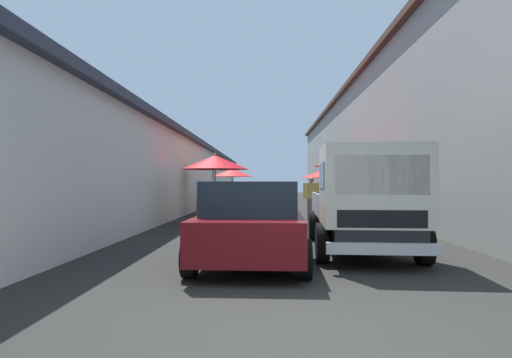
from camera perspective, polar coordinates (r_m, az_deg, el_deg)
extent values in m
plane|color=#282826|center=(17.46, 2.82, -5.24)|extent=(90.00, 90.00, 0.00)
cube|color=silver|center=(20.90, -18.31, 0.27)|extent=(49.50, 7.00, 3.43)
cube|color=#383D4C|center=(21.00, -18.29, 5.28)|extent=(49.80, 7.50, 0.24)
cube|color=gray|center=(21.25, 23.35, 4.42)|extent=(49.50, 7.00, 6.50)
cube|color=#4C3328|center=(21.79, 23.31, 13.28)|extent=(49.80, 7.50, 0.24)
cylinder|color=#9E9EA3|center=(21.56, -3.34, -1.45)|extent=(0.06, 0.06, 2.18)
cone|color=red|center=(21.57, -3.33, 0.89)|extent=(2.22, 2.22, 0.42)
sphere|color=#9E9EA3|center=(21.57, -3.33, 1.55)|extent=(0.07, 0.07, 0.07)
cube|color=#9E7547|center=(21.40, -3.01, -3.27)|extent=(0.87, 0.62, 0.82)
sphere|color=orange|center=(21.33, -2.83, -2.06)|extent=(0.09, 0.09, 0.09)
sphere|color=orange|center=(21.48, -2.74, -2.04)|extent=(0.09, 0.09, 0.09)
sphere|color=orange|center=(21.14, -3.13, -2.07)|extent=(0.09, 0.09, 0.09)
cylinder|color=#9E9EA3|center=(14.95, 12.09, -1.43)|extent=(0.06, 0.06, 2.39)
cone|color=red|center=(14.97, 12.08, 2.44)|extent=(2.14, 2.14, 0.36)
sphere|color=#9E9EA3|center=(14.99, 12.08, 3.28)|extent=(0.07, 0.07, 0.07)
cube|color=brown|center=(15.18, 12.00, -4.37)|extent=(0.87, 0.67, 0.82)
sphere|color=orange|center=(15.36, 11.13, -2.62)|extent=(0.09, 0.09, 0.09)
sphere|color=orange|center=(14.94, 11.68, -2.68)|extent=(0.09, 0.09, 0.09)
sphere|color=orange|center=(15.45, 12.55, -2.60)|extent=(0.09, 0.09, 0.09)
sphere|color=orange|center=(15.21, 12.59, -2.43)|extent=(0.09, 0.09, 0.09)
sphere|color=orange|center=(15.02, 11.74, -2.66)|extent=(0.09, 0.09, 0.09)
cylinder|color=#9E9EA3|center=(14.17, -5.69, -1.51)|extent=(0.06, 0.06, 2.38)
cone|color=red|center=(14.19, -5.69, 2.32)|extent=(2.32, 2.32, 0.48)
sphere|color=#9E9EA3|center=(14.21, -5.68, 3.46)|extent=(0.07, 0.07, 0.07)
cube|color=#9E7547|center=(14.39, -6.60, -4.66)|extent=(0.87, 0.71, 0.79)
sphere|color=orange|center=(14.58, -7.15, -2.66)|extent=(0.09, 0.09, 0.09)
sphere|color=orange|center=(14.07, -5.78, -2.96)|extent=(0.09, 0.09, 0.09)
sphere|color=orange|center=(14.48, -6.57, -2.89)|extent=(0.09, 0.09, 0.09)
sphere|color=orange|center=(14.63, -7.39, -2.87)|extent=(0.09, 0.09, 0.09)
sphere|color=orange|center=(14.15, -5.80, -2.95)|extent=(0.09, 0.09, 0.09)
cylinder|color=#9E9EA3|center=(18.09, -5.99, -1.28)|extent=(0.06, 0.06, 2.39)
cone|color=#D84C14|center=(18.10, -5.99, 1.95)|extent=(2.26, 2.26, 0.35)
sphere|color=#9E9EA3|center=(18.11, -5.99, 2.63)|extent=(0.07, 0.07, 0.07)
cube|color=brown|center=(18.19, -5.40, -3.85)|extent=(0.87, 0.76, 0.76)
sphere|color=orange|center=(17.91, -5.37, -2.55)|extent=(0.09, 0.09, 0.09)
sphere|color=orange|center=(18.03, -5.97, -2.54)|extent=(0.09, 0.09, 0.09)
sphere|color=orange|center=(18.40, -4.51, -2.50)|extent=(0.09, 0.09, 0.09)
sphere|color=orange|center=(17.96, -5.09, -2.37)|extent=(0.09, 0.09, 0.09)
sphere|color=orange|center=(18.33, -4.96, -2.50)|extent=(0.09, 0.09, 0.09)
sphere|color=orange|center=(18.20, -5.42, -2.52)|extent=(0.09, 0.09, 0.09)
cylinder|color=#9E9EA3|center=(19.96, 9.86, -1.60)|extent=(0.06, 0.06, 2.12)
cone|color=red|center=(19.97, 9.85, 0.80)|extent=(2.57, 2.57, 0.44)
sphere|color=#9E9EA3|center=(19.97, 9.85, 1.55)|extent=(0.07, 0.07, 0.07)
cube|color=#9E7547|center=(20.14, 10.20, -3.55)|extent=(0.71, 0.60, 0.74)
sphere|color=orange|center=(20.07, 10.02, -2.38)|extent=(0.09, 0.09, 0.09)
sphere|color=orange|center=(20.04, 10.23, -2.38)|extent=(0.09, 0.09, 0.09)
sphere|color=orange|center=(20.15, 10.00, -2.37)|extent=(0.09, 0.09, 0.09)
cube|color=#600F14|center=(7.51, -0.49, -7.10)|extent=(3.95, 1.83, 0.64)
cube|color=#19232D|center=(7.32, -0.56, -2.57)|extent=(2.38, 1.58, 0.56)
cube|color=black|center=(9.43, 0.25, -7.11)|extent=(0.15, 1.65, 0.20)
cube|color=silver|center=(9.47, -3.29, -5.38)|extent=(0.07, 0.24, 0.14)
cube|color=silver|center=(9.42, 3.83, -5.41)|extent=(0.07, 0.24, 0.14)
cylinder|color=black|center=(8.95, -5.50, -7.79)|extent=(0.61, 0.22, 0.60)
cylinder|color=black|center=(8.86, 5.68, -7.86)|extent=(0.61, 0.22, 0.60)
cylinder|color=black|center=(6.37, -9.15, -10.74)|extent=(0.61, 0.22, 0.60)
cylinder|color=black|center=(6.24, 6.77, -10.96)|extent=(0.61, 0.22, 0.60)
cube|color=black|center=(9.17, 13.90, -6.34)|extent=(4.88, 1.75, 0.36)
cube|color=beige|center=(7.52, 15.82, -0.89)|extent=(1.64, 1.84, 1.40)
cube|color=#19232D|center=(6.80, 17.00, 0.55)|extent=(0.15, 1.47, 0.63)
cube|color=#19232D|center=(7.52, 15.82, 0.44)|extent=(1.15, 1.83, 0.45)
cube|color=black|center=(6.81, 17.03, -5.31)|extent=(0.14, 1.40, 0.28)
cube|color=silver|center=(6.79, 17.19, -9.24)|extent=(0.22, 1.75, 0.18)
cube|color=gray|center=(10.10, 17.78, -3.35)|extent=(3.16, 0.25, 0.50)
cube|color=gray|center=(9.86, 8.41, -3.43)|extent=(3.16, 0.25, 0.50)
cube|color=gray|center=(11.48, 12.04, -3.02)|extent=(0.16, 1.65, 0.50)
cylinder|color=black|center=(7.81, 22.23, -8.37)|extent=(0.73, 0.26, 0.72)
cylinder|color=black|center=(7.48, 9.17, -8.75)|extent=(0.73, 0.26, 0.72)
cylinder|color=black|center=(10.76, 17.33, -6.22)|extent=(0.73, 0.26, 0.72)
cylinder|color=black|center=(10.52, 7.92, -6.37)|extent=(0.73, 0.26, 0.72)
cylinder|color=#665B4C|center=(15.94, 7.93, -4.21)|extent=(0.14, 0.14, 0.81)
cylinder|color=#665B4C|center=(15.88, 7.37, -4.23)|extent=(0.14, 0.14, 0.81)
cube|color=#D8C666|center=(15.88, 7.65, -1.65)|extent=(0.33, 0.51, 0.61)
sphere|color=#A57A5B|center=(15.88, 7.65, -0.15)|extent=(0.22, 0.22, 0.22)
cylinder|color=#D8C666|center=(15.99, 8.60, -1.53)|extent=(0.08, 0.08, 0.55)
cylinder|color=#D8C666|center=(15.77, 6.68, -1.55)|extent=(0.08, 0.08, 0.55)
cylinder|color=black|center=(13.43, 15.71, -5.69)|extent=(0.45, 0.19, 0.44)
cylinder|color=black|center=(12.34, 18.36, -6.14)|extent=(0.45, 0.20, 0.44)
cube|color=#3359A5|center=(12.83, 17.09, -5.70)|extent=(0.94, 0.47, 0.08)
ellipsoid|color=black|center=(12.54, 17.73, -4.12)|extent=(0.60, 0.38, 0.20)
cube|color=#3359A5|center=(13.36, 15.81, -3.78)|extent=(0.21, 0.34, 0.56)
cylinder|color=silver|center=(13.29, 15.94, -3.36)|extent=(0.28, 0.12, 0.68)
cylinder|color=black|center=(13.20, 16.10, -1.86)|extent=(0.54, 0.16, 0.04)
cylinder|color=red|center=(13.51, 9.43, -4.82)|extent=(0.30, 0.30, 0.03)
cylinder|color=red|center=(13.64, 9.36, -5.66)|extent=(0.04, 0.04, 0.42)
cylinder|color=red|center=(13.52, 8.95, -5.71)|extent=(0.04, 0.04, 0.42)
cylinder|color=red|center=(13.42, 9.50, -5.75)|extent=(0.04, 0.04, 0.42)
cylinder|color=red|center=(13.55, 9.90, -5.70)|extent=(0.04, 0.04, 0.42)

